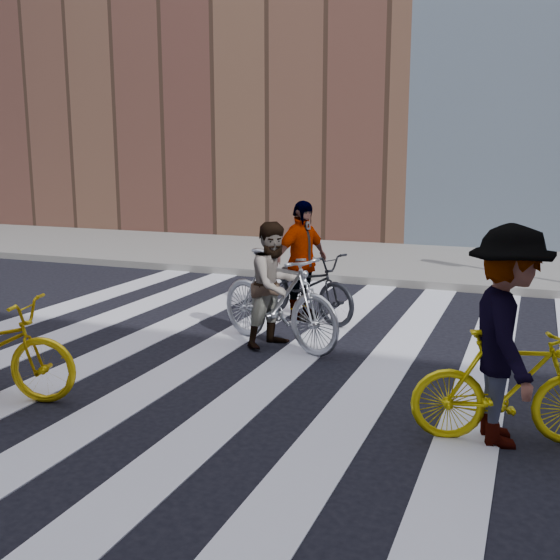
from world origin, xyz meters
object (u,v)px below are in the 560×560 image
Objects in this scene: bike_silver_mid at (278,299)px; bike_dark_rear at (304,285)px; rider_right at (507,336)px; rider_rear at (301,260)px; bike_yellow_right at (510,387)px; rider_mid at (274,285)px.

bike_silver_mid is 1.06× the size of bike_dark_rear.
rider_right is (2.86, -1.97, 0.32)m from bike_silver_mid.
rider_rear is at bearing 114.56° from bike_dark_rear.
rider_right reaches higher than bike_yellow_right.
rider_right is at bearing 75.31° from bike_yellow_right.
bike_silver_mid is 1.25× the size of bike_yellow_right.
rider_rear is at bearing 30.23° from rider_mid.
bike_dark_rear is (-0.16, 1.47, -0.11)m from bike_silver_mid.
bike_dark_rear is 1.04× the size of rider_right.
rider_right is (3.02, -3.44, 0.43)m from bike_dark_rear.
bike_yellow_right is (2.91, -1.97, -0.13)m from bike_silver_mid.
bike_dark_rear reaches higher than bike_yellow_right.
bike_silver_mid is at bearing -147.32° from rider_rear.
bike_yellow_right is 1.02× the size of rider_mid.
bike_yellow_right is 0.88× the size of rider_right.
rider_mid reaches higher than bike_dark_rear.
rider_mid is at bearing 41.64° from bike_yellow_right.
rider_rear is (-3.07, 3.44, -0.05)m from rider_right.
bike_yellow_right is at bearing -104.69° from rider_right.
rider_rear is (-0.05, 0.00, 0.38)m from bike_dark_rear.
rider_right reaches higher than bike_dark_rear.
bike_dark_rear is at bearing 26.56° from rider_right.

